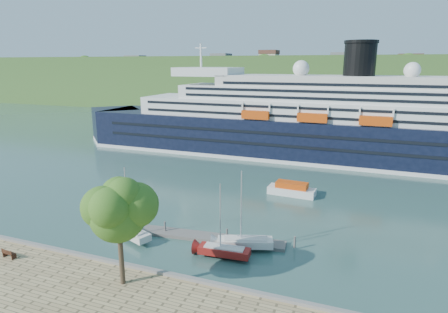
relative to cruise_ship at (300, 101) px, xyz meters
The scene contains 11 objects.
ground 58.08m from the cruise_ship, 97.09° to the right, with size 400.00×400.00×0.00m, color #2F554C.
far_hillside 89.07m from the cruise_ship, 94.50° to the left, with size 400.00×50.00×24.00m, color #304F1F.
quay_coping 58.03m from the cruise_ship, 97.06° to the right, with size 220.00×0.50×0.30m, color slate.
cruise_ship is the anchor object (origin of this frame).
park_bench 63.63m from the cruise_ship, 108.70° to the right, with size 1.68×0.69×1.08m, color #442313, non-canonical shape.
promenade_tree 59.70m from the cruise_ship, 95.75° to the right, with size 6.84×6.84×11.32m, color #345E18, non-canonical shape.
floating_pontoon 47.73m from the cruise_ship, 93.07° to the right, with size 18.25×2.23×0.41m, color slate, non-canonical shape.
sailboat_white_near 51.48m from the cruise_ship, 103.33° to the right, with size 6.71×1.86×8.66m, color silver, non-canonical shape.
sailboat_red 50.44m from the cruise_ship, 89.24° to the right, with size 6.37×1.77×8.23m, color maroon, non-canonical shape.
sailboat_white_far 47.85m from the cruise_ship, 87.25° to the right, with size 7.04×1.96×9.10m, color silver, non-canonical shape.
tender_launch 29.26m from the cruise_ship, 81.91° to the right, with size 7.73×2.65×2.14m, color #CE440C, non-canonical shape.
Camera 1 is at (20.91, -28.67, 21.05)m, focal length 30.00 mm.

